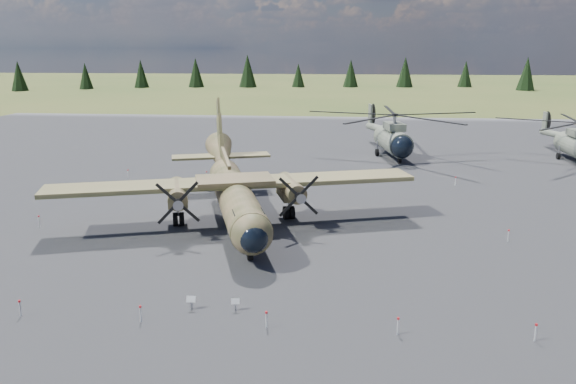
{
  "coord_description": "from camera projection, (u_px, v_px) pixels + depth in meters",
  "views": [
    {
      "loc": [
        5.33,
        -36.91,
        12.6
      ],
      "look_at": [
        1.46,
        2.0,
        2.56
      ],
      "focal_mm": 35.0,
      "sensor_mm": 36.0,
      "label": 1
    }
  ],
  "objects": [
    {
      "name": "treeline",
      "position": [
        252.0,
        161.0,
        40.06
      ],
      "size": [
        338.02,
        329.45,
        10.99
      ],
      "color": "black",
      "rests_on": "ground"
    },
    {
      "name": "helicopter_near",
      "position": [
        393.0,
        126.0,
        65.57
      ],
      "size": [
        24.13,
        26.08,
        5.29
      ],
      "rotation": [
        0.0,
        0.0,
        0.18
      ],
      "color": "gray",
      "rests_on": "ground"
    },
    {
      "name": "info_placard_right",
      "position": [
        235.0,
        303.0,
        27.67
      ],
      "size": [
        0.43,
        0.24,
        0.64
      ],
      "rotation": [
        0.0,
        0.0,
        0.17
      ],
      "color": "gray",
      "rests_on": "ground"
    },
    {
      "name": "info_placard_left",
      "position": [
        191.0,
        300.0,
        27.79
      ],
      "size": [
        0.46,
        0.21,
        0.71
      ],
      "rotation": [
        0.0,
        0.0,
        0.05
      ],
      "color": "gray",
      "rests_on": "ground"
    },
    {
      "name": "barrier_fence",
      "position": [
        258.0,
        227.0,
        39.06
      ],
      "size": [
        33.12,
        29.62,
        0.85
      ],
      "color": "silver",
      "rests_on": "ground"
    },
    {
      "name": "apron",
      "position": [
        280.0,
        197.0,
        48.86
      ],
      "size": [
        120.0,
        120.0,
        0.04
      ],
      "primitive_type": "cube",
      "color": "#5C5D62",
      "rests_on": "ground"
    },
    {
      "name": "ground",
      "position": [
        264.0,
        234.0,
        39.22
      ],
      "size": [
        500.0,
        500.0,
        0.0
      ],
      "primitive_type": "plane",
      "color": "brown",
      "rests_on": "ground"
    },
    {
      "name": "transport_plane",
      "position": [
        233.0,
        188.0,
        41.71
      ],
      "size": [
        26.23,
        23.38,
        8.78
      ],
      "rotation": [
        0.0,
        0.0,
        0.3
      ],
      "color": "#414425",
      "rests_on": "ground"
    }
  ]
}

